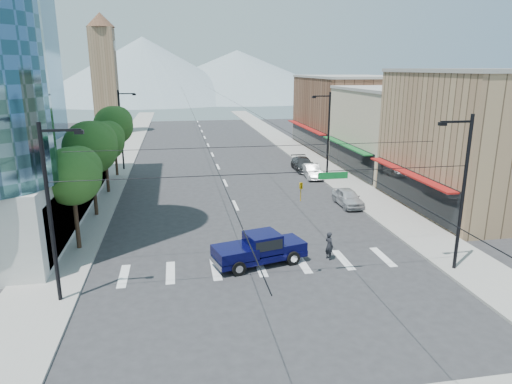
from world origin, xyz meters
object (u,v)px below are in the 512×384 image
pedestrian (329,246)px  parked_car_far (303,164)px  pickup_truck (259,248)px  parked_car_mid (312,171)px  parked_car_near (348,197)px

pedestrian → parked_car_far: 25.06m
pickup_truck → parked_car_mid: 22.92m
parked_car_mid → parked_car_near: bearing=-85.0°
pedestrian → parked_car_near: bearing=-47.2°
pickup_truck → parked_car_near: bearing=32.9°
pedestrian → parked_car_near: (5.23, 10.51, -0.15)m
pickup_truck → parked_car_mid: pickup_truck is taller
pickup_truck → parked_car_near: size_ratio=1.39×
parked_car_near → parked_car_far: bearing=89.5°
parked_car_near → parked_car_far: (0.00, 13.99, 0.01)m
pedestrian → parked_car_far: pedestrian is taller
pickup_truck → parked_car_far: bearing=54.0°
pickup_truck → parked_car_far: pickup_truck is taller
pedestrian → parked_car_mid: 21.54m
parked_car_mid → parked_car_far: 3.62m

